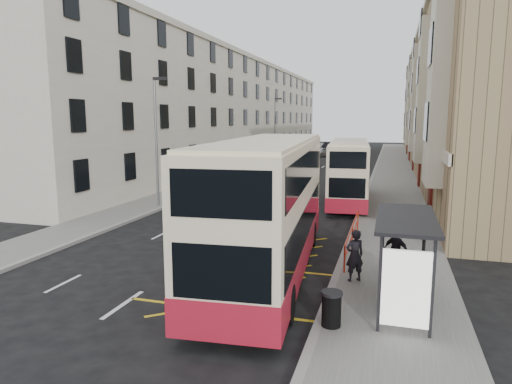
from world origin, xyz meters
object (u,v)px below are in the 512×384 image
(car_silver, at_px, (320,152))
(car_dark, at_px, (328,146))
(street_lamp_near, at_px, (157,135))
(double_decker_rear, at_px, (349,172))
(street_lamp_far, at_px, (275,127))
(litter_bin, at_px, (331,308))
(pedestrian_near, at_px, (355,255))
(double_decker_front, at_px, (268,207))
(car_red, at_px, (361,148))
(pedestrian_mid, at_px, (406,296))
(bus_shelter, at_px, (411,245))
(pedestrian_far, at_px, (396,251))
(white_van, at_px, (289,159))

(car_silver, height_order, car_dark, car_silver)
(street_lamp_near, xyz_separation_m, double_decker_rear, (11.35, 5.25, -2.51))
(street_lamp_far, bearing_deg, street_lamp_near, -90.00)
(double_decker_rear, bearing_deg, litter_bin, -90.26)
(street_lamp_near, relative_size, pedestrian_near, 4.45)
(double_decker_front, height_order, car_red, double_decker_front)
(double_decker_rear, bearing_deg, street_lamp_near, -159.47)
(litter_bin, bearing_deg, car_red, 93.14)
(double_decker_front, height_order, car_dark, double_decker_front)
(pedestrian_mid, bearing_deg, bus_shelter, 70.80)
(litter_bin, relative_size, car_silver, 0.24)
(double_decker_front, xyz_separation_m, double_decker_rear, (1.47, 15.22, -0.38))
(litter_bin, bearing_deg, double_decker_rear, 94.03)
(car_red, bearing_deg, street_lamp_far, 87.30)
(pedestrian_far, bearing_deg, double_decker_rear, -49.73)
(street_lamp_near, relative_size, pedestrian_far, 4.82)
(car_red, bearing_deg, pedestrian_mid, 113.65)
(street_lamp_near, relative_size, white_van, 1.46)
(pedestrian_far, distance_m, car_red, 62.20)
(street_lamp_near, bearing_deg, street_lamp_far, 90.00)
(double_decker_front, relative_size, car_red, 2.70)
(bus_shelter, height_order, pedestrian_near, bus_shelter)
(litter_bin, distance_m, car_silver, 57.14)
(double_decker_rear, xyz_separation_m, white_van, (-9.28, 23.39, -1.37))
(litter_bin, height_order, car_dark, car_dark)
(bus_shelter, distance_m, pedestrian_near, 2.94)
(double_decker_rear, height_order, white_van, double_decker_rear)
(street_lamp_near, distance_m, pedestrian_near, 16.94)
(white_van, bearing_deg, car_silver, 69.71)
(double_decker_front, xyz_separation_m, pedestrian_mid, (4.73, -3.26, -1.56))
(car_red, bearing_deg, litter_bin, 111.97)
(car_silver, xyz_separation_m, car_dark, (-1.14, 16.37, -0.02))
(white_van, bearing_deg, litter_bin, -89.12)
(street_lamp_near, bearing_deg, double_decker_front, -45.27)
(double_decker_front, bearing_deg, street_lamp_near, 129.84)
(car_silver, relative_size, car_dark, 1.00)
(pedestrian_near, distance_m, pedestrian_mid, 3.39)
(litter_bin, relative_size, car_red, 0.21)
(double_decker_rear, distance_m, car_dark, 54.34)
(bus_shelter, bearing_deg, pedestrian_far, 95.62)
(bus_shelter, xyz_separation_m, street_lamp_far, (-14.69, 42.39, 2.50))
(double_decker_rear, height_order, pedestrian_mid, double_decker_rear)
(litter_bin, xyz_separation_m, white_van, (-10.63, 42.57, 0.11))
(pedestrian_far, distance_m, white_van, 39.67)
(white_van, bearing_deg, double_decker_front, -91.70)
(street_lamp_near, bearing_deg, bus_shelter, -40.14)
(street_lamp_near, height_order, white_van, street_lamp_near)
(litter_bin, xyz_separation_m, pedestrian_far, (1.67, 4.86, 0.33))
(double_decker_rear, xyz_separation_m, pedestrian_mid, (3.26, -18.48, -1.19))
(bus_shelter, height_order, pedestrian_far, bus_shelter)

